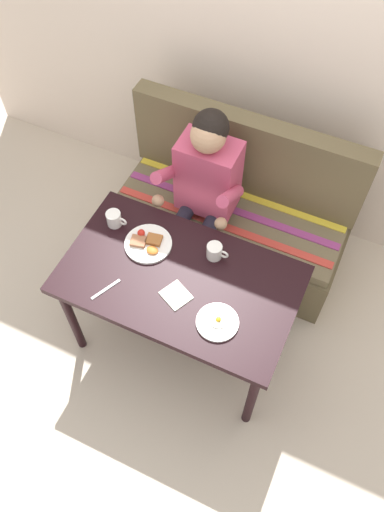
# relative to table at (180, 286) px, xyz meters

# --- Properties ---
(ground_plane) EXTENTS (8.00, 8.00, 0.00)m
(ground_plane) POSITION_rel_table_xyz_m (0.00, 0.00, -0.65)
(ground_plane) COLOR beige
(back_wall) EXTENTS (4.40, 0.10, 2.60)m
(back_wall) POSITION_rel_table_xyz_m (0.00, 1.27, 0.65)
(back_wall) COLOR beige
(back_wall) RESTS_ON ground
(table) EXTENTS (1.20, 0.70, 0.73)m
(table) POSITION_rel_table_xyz_m (0.00, 0.00, 0.00)
(table) COLOR black
(table) RESTS_ON ground
(couch) EXTENTS (1.44, 0.56, 1.00)m
(couch) POSITION_rel_table_xyz_m (0.00, 0.76, -0.32)
(couch) COLOR brown
(couch) RESTS_ON ground
(person) EXTENTS (0.45, 0.61, 1.21)m
(person) POSITION_rel_table_xyz_m (-0.13, 0.59, 0.09)
(person) COLOR #BE4565
(person) RESTS_ON ground
(plate_breakfast) EXTENTS (0.25, 0.25, 0.05)m
(plate_breakfast) POSITION_rel_table_xyz_m (-0.24, 0.11, 0.10)
(plate_breakfast) COLOR white
(plate_breakfast) RESTS_ON table
(plate_eggs) EXTENTS (0.21, 0.21, 0.04)m
(plate_eggs) POSITION_rel_table_xyz_m (0.27, -0.15, 0.09)
(plate_eggs) COLOR white
(plate_eggs) RESTS_ON table
(coffee_mug) EXTENTS (0.12, 0.08, 0.09)m
(coffee_mug) POSITION_rel_table_xyz_m (-0.46, 0.16, 0.13)
(coffee_mug) COLOR white
(coffee_mug) RESTS_ON table
(coffee_mug_second) EXTENTS (0.12, 0.08, 0.09)m
(coffee_mug_second) POSITION_rel_table_xyz_m (0.11, 0.19, 0.13)
(coffee_mug_second) COLOR white
(coffee_mug_second) RESTS_ON table
(napkin) EXTENTS (0.17, 0.17, 0.01)m
(napkin) POSITION_rel_table_xyz_m (0.03, -0.10, 0.09)
(napkin) COLOR silver
(napkin) RESTS_ON table
(fork) EXTENTS (0.09, 0.16, 0.00)m
(fork) POSITION_rel_table_xyz_m (-0.30, -0.22, 0.08)
(fork) COLOR silver
(fork) RESTS_ON table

